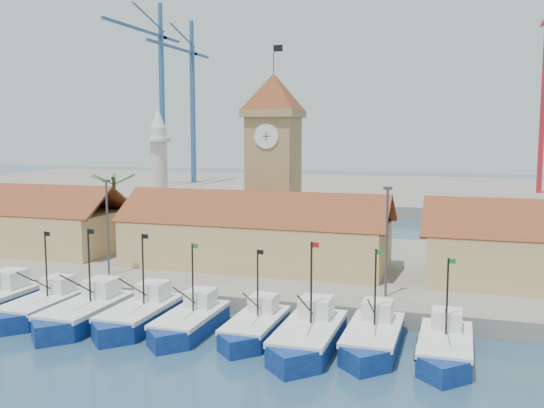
% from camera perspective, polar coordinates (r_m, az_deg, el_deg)
% --- Properties ---
extents(ground, '(400.00, 400.00, 0.00)m').
position_cam_1_polar(ground, '(44.43, -10.17, -12.88)').
color(ground, navy).
rests_on(ground, ground).
extents(quay, '(140.00, 32.00, 1.50)m').
position_cam_1_polar(quay, '(65.60, -0.37, -5.69)').
color(quay, gray).
rests_on(quay, ground).
extents(terminal, '(240.00, 80.00, 2.00)m').
position_cam_1_polar(terminal, '(148.94, 9.84, 1.24)').
color(terminal, gray).
rests_on(terminal, ground).
extents(boat_3, '(3.53, 9.67, 7.31)m').
position_cam_1_polar(boat_3, '(52.87, -20.93, -9.17)').
color(boat_3, navy).
rests_on(boat_3, ground).
extents(boat_4, '(3.79, 10.37, 7.85)m').
position_cam_1_polar(boat_4, '(49.82, -17.31, -9.93)').
color(boat_4, navy).
rests_on(boat_4, ground).
extents(boat_5, '(3.62, 9.93, 7.51)m').
position_cam_1_polar(boat_5, '(48.36, -12.48, -10.34)').
color(boat_5, navy).
rests_on(boat_5, ground).
extents(boat_6, '(3.39, 9.28, 7.02)m').
position_cam_1_polar(boat_6, '(46.22, -7.87, -11.11)').
color(boat_6, navy).
rests_on(boat_6, ground).
extents(boat_7, '(3.26, 8.92, 6.75)m').
position_cam_1_polar(boat_7, '(44.82, -1.69, -11.65)').
color(boat_7, navy).
rests_on(boat_7, ground).
extents(boat_8, '(3.78, 10.35, 7.83)m').
position_cam_1_polar(boat_8, '(42.39, 3.36, -12.59)').
color(boat_8, navy).
rests_on(boat_8, ground).
extents(boat_9, '(3.52, 9.65, 7.30)m').
position_cam_1_polar(boat_9, '(42.89, 9.44, -12.52)').
color(boat_9, navy).
rests_on(boat_9, ground).
extents(boat_10, '(3.39, 9.30, 7.04)m').
position_cam_1_polar(boat_10, '(42.20, 15.98, -13.06)').
color(boat_10, navy).
rests_on(boat_10, ground).
extents(hall_center, '(27.04, 10.13, 7.61)m').
position_cam_1_polar(hall_center, '(61.25, -1.53, -3.50)').
color(hall_center, tan).
rests_on(hall_center, quay).
extents(clock_tower, '(5.80, 5.80, 22.70)m').
position_cam_1_polar(clock_tower, '(66.05, 0.15, 4.21)').
color(clock_tower, '#A28553').
rests_on(clock_tower, quay).
extents(minaret, '(3.00, 3.00, 16.30)m').
position_cam_1_polar(minaret, '(73.84, -10.57, 2.62)').
color(minaret, silver).
rests_on(minaret, quay).
extents(palm_tree, '(5.60, 5.03, 8.39)m').
position_cam_1_polar(palm_tree, '(74.94, -14.61, -0.10)').
color(palm_tree, brown).
rests_on(palm_tree, quay).
extents(lamp_posts, '(80.70, 0.25, 9.03)m').
position_cam_1_polar(lamp_posts, '(53.26, -3.84, -2.33)').
color(lamp_posts, '#3F3F44').
rests_on(lamp_posts, quay).
extents(crane_blue_far, '(1.00, 35.74, 44.88)m').
position_cam_1_polar(crane_blue_far, '(155.90, -10.66, 11.09)').
color(crane_blue_far, '#2C5788').
rests_on(crane_blue_far, terminal).
extents(crane_blue_near, '(1.00, 33.26, 41.37)m').
position_cam_1_polar(crane_blue_near, '(158.81, -7.72, 10.28)').
color(crane_blue_near, '#2C5788').
rests_on(crane_blue_near, terminal).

